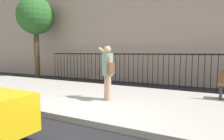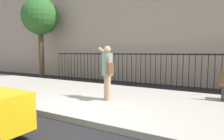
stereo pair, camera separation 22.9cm
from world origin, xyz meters
The scene contains 5 objects.
ground_plane centered at (0.00, 0.00, 0.00)m, with size 60.00×60.00×0.00m, color black.
sidewalk centered at (0.00, 2.20, 0.07)m, with size 28.00×4.40×0.15m, color #B2ADA3.
iron_fence centered at (0.00, 5.90, 1.02)m, with size 12.03×0.04×1.60m.
pedestrian_on_phone centered at (0.10, 1.80, 1.13)m, with size 0.70×0.67×1.69m.
street_tree_near centered at (-6.83, 5.23, 3.82)m, with size 2.27×2.27×5.01m.
Camera 1 is at (2.95, -3.45, 1.65)m, focal length 31.09 mm.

